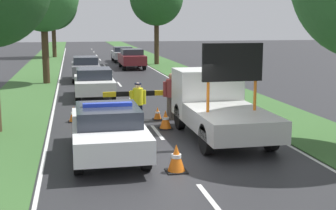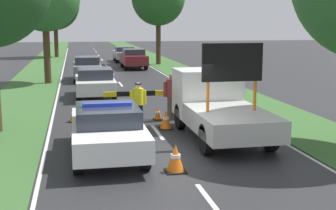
{
  "view_description": "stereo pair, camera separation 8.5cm",
  "coord_description": "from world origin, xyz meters",
  "px_view_note": "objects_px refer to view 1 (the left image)",
  "views": [
    {
      "loc": [
        -2.77,
        -12.31,
        3.7
      ],
      "look_at": [
        0.18,
        2.05,
        1.1
      ],
      "focal_mm": 50.0,
      "sensor_mm": 36.0,
      "label": 1
    },
    {
      "loc": [
        -2.69,
        -12.33,
        3.7
      ],
      "look_at": [
        0.18,
        2.05,
        1.1
      ],
      "focal_mm": 50.0,
      "sensor_mm": 36.0,
      "label": 2
    }
  ],
  "objects_px": {
    "traffic_cone_near_truck": "(74,114)",
    "traffic_cone_lane_edge": "(176,158)",
    "queued_car_suv_grey": "(86,68)",
    "queued_car_van_white": "(94,82)",
    "work_truck": "(217,105)",
    "queued_car_wagon_maroon": "(132,58)",
    "pedestrian_civilian": "(171,93)",
    "queued_car_sedan_silver": "(123,54)",
    "roadside_tree_far_left": "(53,4)",
    "traffic_cone_behind_barrier": "(166,120)",
    "traffic_cone_near_police": "(212,103)",
    "traffic_cone_centre_front": "(158,113)",
    "police_car": "(108,129)",
    "police_officer": "(138,100)",
    "road_barrier": "(142,96)"
  },
  "relations": [
    {
      "from": "road_barrier",
      "to": "traffic_cone_centre_front",
      "type": "distance_m",
      "value": 0.91
    },
    {
      "from": "work_truck",
      "to": "queued_car_wagon_maroon",
      "type": "xyz_separation_m",
      "value": [
        0.13,
        23.22,
        -0.19
      ]
    },
    {
      "from": "traffic_cone_near_police",
      "to": "roadside_tree_far_left",
      "type": "xyz_separation_m",
      "value": [
        -7.54,
        32.96,
        5.23
      ]
    },
    {
      "from": "work_truck",
      "to": "queued_car_wagon_maroon",
      "type": "height_order",
      "value": "work_truck"
    },
    {
      "from": "queued_car_wagon_maroon",
      "to": "queued_car_suv_grey",
      "type": "bearing_deg",
      "value": 61.49
    },
    {
      "from": "pedestrian_civilian",
      "to": "traffic_cone_near_police",
      "type": "distance_m",
      "value": 2.64
    },
    {
      "from": "police_officer",
      "to": "traffic_cone_near_police",
      "type": "bearing_deg",
      "value": -124.08
    },
    {
      "from": "traffic_cone_centre_front",
      "to": "traffic_cone_near_truck",
      "type": "height_order",
      "value": "traffic_cone_near_truck"
    },
    {
      "from": "traffic_cone_centre_front",
      "to": "roadside_tree_far_left",
      "type": "relative_size",
      "value": 0.06
    },
    {
      "from": "traffic_cone_near_truck",
      "to": "traffic_cone_lane_edge",
      "type": "bearing_deg",
      "value": -69.41
    },
    {
      "from": "traffic_cone_near_truck",
      "to": "traffic_cone_behind_barrier",
      "type": "xyz_separation_m",
      "value": [
        3.16,
        -1.83,
        0.04
      ]
    },
    {
      "from": "traffic_cone_behind_barrier",
      "to": "traffic_cone_near_police",
      "type": "bearing_deg",
      "value": 48.08
    },
    {
      "from": "traffic_cone_near_truck",
      "to": "police_car",
      "type": "bearing_deg",
      "value": -79.27
    },
    {
      "from": "queued_car_sedan_silver",
      "to": "traffic_cone_near_police",
      "type": "bearing_deg",
      "value": 92.16
    },
    {
      "from": "traffic_cone_centre_front",
      "to": "traffic_cone_behind_barrier",
      "type": "relative_size",
      "value": 0.73
    },
    {
      "from": "police_car",
      "to": "traffic_cone_near_police",
      "type": "height_order",
      "value": "police_car"
    },
    {
      "from": "traffic_cone_near_truck",
      "to": "queued_car_suv_grey",
      "type": "distance_m",
      "value": 12.94
    },
    {
      "from": "queued_car_wagon_maroon",
      "to": "work_truck",
      "type": "bearing_deg",
      "value": 89.68
    },
    {
      "from": "traffic_cone_behind_barrier",
      "to": "queued_car_sedan_silver",
      "type": "bearing_deg",
      "value": 86.82
    },
    {
      "from": "queued_car_suv_grey",
      "to": "queued_car_van_white",
      "type": "bearing_deg",
      "value": 91.57
    },
    {
      "from": "work_truck",
      "to": "queued_car_sedan_silver",
      "type": "bearing_deg",
      "value": -89.52
    },
    {
      "from": "pedestrian_civilian",
      "to": "queued_car_sedan_silver",
      "type": "relative_size",
      "value": 0.44
    },
    {
      "from": "work_truck",
      "to": "queued_car_van_white",
      "type": "distance_m",
      "value": 9.58
    },
    {
      "from": "traffic_cone_near_truck",
      "to": "traffic_cone_lane_edge",
      "type": "distance_m",
      "value": 7.05
    },
    {
      "from": "police_officer",
      "to": "traffic_cone_near_police",
      "type": "xyz_separation_m",
      "value": [
        3.48,
        2.32,
        -0.6
      ]
    },
    {
      "from": "traffic_cone_centre_front",
      "to": "queued_car_sedan_silver",
      "type": "relative_size",
      "value": 0.12
    },
    {
      "from": "queued_car_van_white",
      "to": "queued_car_sedan_silver",
      "type": "distance_m",
      "value": 21.7
    },
    {
      "from": "traffic_cone_centre_front",
      "to": "roadside_tree_far_left",
      "type": "xyz_separation_m",
      "value": [
        -4.95,
        34.22,
        5.34
      ]
    },
    {
      "from": "traffic_cone_near_truck",
      "to": "traffic_cone_lane_edge",
      "type": "relative_size",
      "value": 0.82
    },
    {
      "from": "traffic_cone_near_truck",
      "to": "queued_car_van_white",
      "type": "relative_size",
      "value": 0.14
    },
    {
      "from": "police_car",
      "to": "traffic_cone_centre_front",
      "type": "relative_size",
      "value": 9.82
    },
    {
      "from": "police_car",
      "to": "queued_car_sedan_silver",
      "type": "xyz_separation_m",
      "value": [
        3.86,
        31.97,
        -0.03
      ]
    },
    {
      "from": "work_truck",
      "to": "pedestrian_civilian",
      "type": "xyz_separation_m",
      "value": [
        -0.96,
        2.71,
        0.03
      ]
    },
    {
      "from": "roadside_tree_far_left",
      "to": "queued_car_sedan_silver",
      "type": "bearing_deg",
      "value": -46.38
    },
    {
      "from": "traffic_cone_centre_front",
      "to": "queued_car_suv_grey",
      "type": "height_order",
      "value": "queued_car_suv_grey"
    },
    {
      "from": "queued_car_wagon_maroon",
      "to": "traffic_cone_near_truck",
      "type": "bearing_deg",
      "value": 76.67
    },
    {
      "from": "queued_car_wagon_maroon",
      "to": "police_officer",
      "type": "bearing_deg",
      "value": 83.35
    },
    {
      "from": "roadside_tree_far_left",
      "to": "queued_car_wagon_maroon",
      "type": "bearing_deg",
      "value": -64.79
    },
    {
      "from": "queued_car_van_white",
      "to": "traffic_cone_centre_front",
      "type": "bearing_deg",
      "value": 109.62
    },
    {
      "from": "police_car",
      "to": "roadside_tree_far_left",
      "type": "distance_m",
      "value": 39.23
    },
    {
      "from": "traffic_cone_near_truck",
      "to": "traffic_cone_lane_edge",
      "type": "height_order",
      "value": "traffic_cone_lane_edge"
    },
    {
      "from": "queued_car_sedan_silver",
      "to": "roadside_tree_far_left",
      "type": "height_order",
      "value": "roadside_tree_far_left"
    },
    {
      "from": "pedestrian_civilian",
      "to": "traffic_cone_centre_front",
      "type": "height_order",
      "value": "pedestrian_civilian"
    },
    {
      "from": "road_barrier",
      "to": "traffic_cone_near_truck",
      "type": "relative_size",
      "value": 5.08
    },
    {
      "from": "queued_car_van_white",
      "to": "queued_car_sedan_silver",
      "type": "height_order",
      "value": "queued_car_van_white"
    },
    {
      "from": "pedestrian_civilian",
      "to": "traffic_cone_lane_edge",
      "type": "height_order",
      "value": "pedestrian_civilian"
    },
    {
      "from": "police_car",
      "to": "traffic_cone_behind_barrier",
      "type": "bearing_deg",
      "value": 47.67
    },
    {
      "from": "queued_car_suv_grey",
      "to": "traffic_cone_centre_front",
      "type": "bearing_deg",
      "value": 100.05
    },
    {
      "from": "work_truck",
      "to": "road_barrier",
      "type": "bearing_deg",
      "value": -55.39
    },
    {
      "from": "queued_car_suv_grey",
      "to": "roadside_tree_far_left",
      "type": "relative_size",
      "value": 0.52
    }
  ]
}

